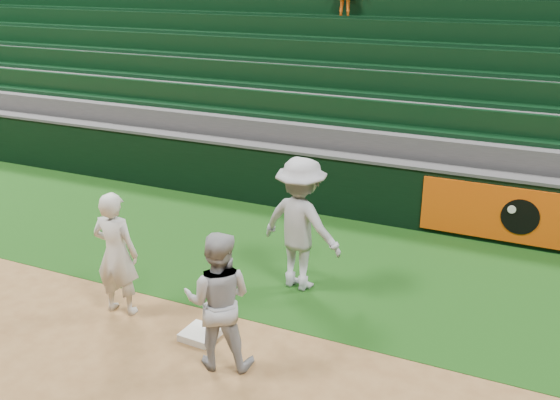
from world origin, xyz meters
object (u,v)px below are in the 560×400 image
(baserunner, at_px, (218,300))
(first_baseman, at_px, (116,254))
(first_base, at_px, (200,334))
(base_coach, at_px, (301,224))

(baserunner, bearing_deg, first_baseman, -31.91)
(first_base, height_order, baserunner, baserunner)
(baserunner, height_order, base_coach, base_coach)
(first_base, bearing_deg, baserunner, -35.79)
(first_baseman, relative_size, base_coach, 0.88)
(first_baseman, height_order, baserunner, first_baseman)
(first_base, height_order, first_baseman, first_baseman)
(first_baseman, distance_m, base_coach, 2.70)
(first_base, height_order, base_coach, base_coach)
(first_baseman, xyz_separation_m, base_coach, (2.04, 1.76, 0.13))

